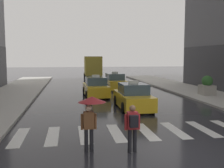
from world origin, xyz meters
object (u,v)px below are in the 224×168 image
Objects in this scene: taxi_third at (115,82)px; pedestrian_with_backpack at (133,125)px; planter_mid_block at (207,86)px; box_truck at (92,67)px; pedestrian_with_umbrella at (91,109)px; taxi_second at (96,88)px; taxi_lead at (133,97)px.

taxi_third is 18.11m from pedestrian_with_backpack.
taxi_third reaches higher than planter_mid_block.
box_truck reaches higher than taxi_third.
pedestrian_with_umbrella is at bearing -102.36° from taxi_third.
box_truck is at bearing 114.89° from planter_mid_block.
taxi_second is 0.60× the size of box_truck.
taxi_third is at bearing 62.32° from taxi_second.
taxi_lead is at bearing 65.94° from pedestrian_with_umbrella.
planter_mid_block reaches higher than pedestrian_with_backpack.
taxi_lead is 2.84× the size of planter_mid_block.
box_truck is (-0.70, 21.45, 1.13)m from taxi_lead.
taxi_lead is 8.42m from planter_mid_block.
pedestrian_with_umbrella is 1.18× the size of pedestrian_with_backpack.
box_truck is at bearing 87.71° from pedestrian_with_backpack.
pedestrian_with_umbrella reaches higher than taxi_third.
box_truck is (-1.30, 11.15, 1.13)m from taxi_third.
pedestrian_with_umbrella is at bearing -114.06° from taxi_lead.
taxi_third reaches higher than pedestrian_with_backpack.
taxi_second is 2.86× the size of planter_mid_block.
taxi_lead reaches higher than planter_mid_block.
pedestrian_with_backpack is (-1.16, -29.09, -0.88)m from box_truck.
planter_mid_block is at bearing -9.89° from taxi_second.
pedestrian_with_backpack is at bearing -92.29° from box_truck.
box_truck is at bearing 91.88° from taxi_lead.
pedestrian_with_umbrella is (-3.27, -7.32, 0.79)m from taxi_lead.
taxi_second is 9.27m from planter_mid_block.
box_truck is at bearing 84.91° from pedestrian_with_umbrella.
taxi_third is at bearing 86.69° from taxi_lead.
taxi_third is at bearing 77.64° from pedestrian_with_umbrella.
pedestrian_with_backpack is 14.94m from planter_mid_block.
taxi_lead and taxi_third have the same top height.
pedestrian_with_backpack is at bearing -12.79° from pedestrian_with_umbrella.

